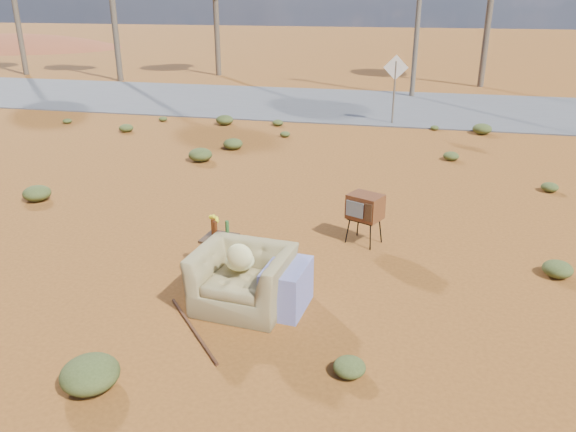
# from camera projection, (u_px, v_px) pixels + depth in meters

# --- Properties ---
(ground) EXTENTS (140.00, 140.00, 0.00)m
(ground) POSITION_uv_depth(u_px,v_px,m) (234.00, 301.00, 7.74)
(ground) COLOR brown
(ground) RESTS_ON ground
(highway) EXTENTS (140.00, 7.00, 0.04)m
(highway) POSITION_uv_depth(u_px,v_px,m) (356.00, 105.00, 21.32)
(highway) COLOR #565659
(highway) RESTS_ON ground
(dirt_mound) EXTENTS (26.00, 18.00, 2.00)m
(dirt_mound) POSITION_uv_depth(u_px,v_px,m) (8.00, 47.00, 44.79)
(dirt_mound) COLOR brown
(dirt_mound) RESTS_ON ground
(armchair) EXTENTS (1.54, 0.95, 1.09)m
(armchair) POSITION_uv_depth(u_px,v_px,m) (251.00, 272.00, 7.45)
(armchair) COLOR olive
(armchair) RESTS_ON ground
(tv_unit) EXTENTS (0.66, 0.61, 0.86)m
(tv_unit) POSITION_uv_depth(u_px,v_px,m) (365.00, 207.00, 9.33)
(tv_unit) COLOR black
(tv_unit) RESTS_ON ground
(side_table) EXTENTS (0.51, 0.51, 0.93)m
(side_table) POSITION_uv_depth(u_px,v_px,m) (218.00, 235.00, 8.18)
(side_table) COLOR #3A2515
(side_table) RESTS_ON ground
(rusty_bar) EXTENTS (1.11, 1.26, 0.04)m
(rusty_bar) POSITION_uv_depth(u_px,v_px,m) (193.00, 329.00, 7.06)
(rusty_bar) COLOR #502815
(rusty_bar) RESTS_ON ground
(road_sign) EXTENTS (0.78, 0.06, 2.19)m
(road_sign) POSITION_uv_depth(u_px,v_px,m) (395.00, 77.00, 17.75)
(road_sign) COLOR brown
(road_sign) RESTS_ON ground
(scrub_patch) EXTENTS (17.49, 8.07, 0.33)m
(scrub_patch) POSITION_uv_depth(u_px,v_px,m) (261.00, 188.00, 11.85)
(scrub_patch) COLOR #475324
(scrub_patch) RESTS_ON ground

